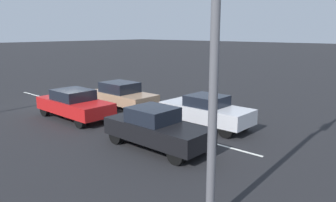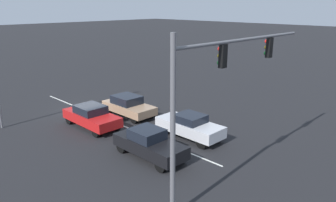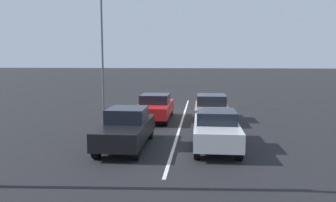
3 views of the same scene
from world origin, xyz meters
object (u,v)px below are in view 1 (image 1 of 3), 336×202
Objects in this scene: car_silver_leftlane_front at (206,111)px; traffic_signal_gantry at (273,5)px; car_black_midlane_front at (156,128)px; car_red_midlane_second at (74,104)px; car_tan_leftlane_second at (122,95)px.

car_silver_leftlane_front is 0.47× the size of traffic_signal_gantry.
car_black_midlane_front is 6.20m from traffic_signal_gantry.
traffic_signal_gantry is at bearing 87.08° from car_red_midlane_second.
car_black_midlane_front reaches higher than car_tan_leftlane_second.
car_tan_leftlane_second is at bearing -177.25° from car_red_midlane_second.
car_silver_leftlane_front is at bearing 119.12° from car_red_midlane_second.
car_silver_leftlane_front reaches higher than car_red_midlane_second.
car_tan_leftlane_second is (-3.27, -0.16, -0.02)m from car_red_midlane_second.
car_tan_leftlane_second is at bearing -119.67° from car_black_midlane_front.
traffic_signal_gantry reaches higher than car_red_midlane_second.
car_silver_leftlane_front is at bearing -175.95° from car_black_midlane_front.
car_black_midlane_front is at bearing 4.05° from car_silver_leftlane_front.
car_black_midlane_front is 3.59m from car_silver_leftlane_front.
car_red_midlane_second is at bearing 2.75° from car_tan_leftlane_second.
car_tan_leftlane_second is 12.21m from traffic_signal_gantry.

